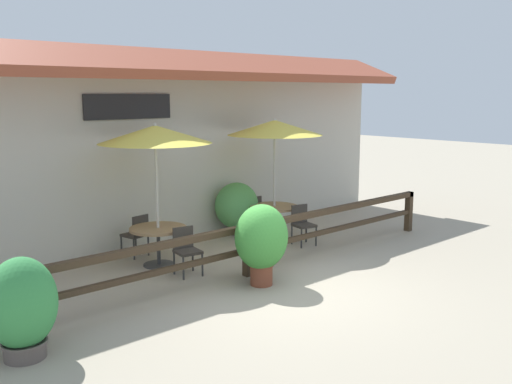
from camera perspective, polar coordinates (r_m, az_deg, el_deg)
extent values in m
plane|color=#9E937F|center=(9.73, 3.30, -9.79)|extent=(60.00, 60.00, 0.00)
cube|color=#BCB7A8|center=(12.56, -10.38, 2.98)|extent=(14.00, 0.40, 3.60)
cube|color=brown|center=(12.02, -9.28, 12.62)|extent=(14.28, 1.48, 0.70)
cube|color=black|center=(11.95, -12.62, 8.34)|extent=(1.96, 0.04, 0.51)
cube|color=#3D2D1E|center=(10.21, -0.85, -3.59)|extent=(10.40, 0.14, 0.11)
cube|color=#3D2D1E|center=(10.31, -0.84, -5.86)|extent=(10.40, 0.10, 0.09)
cube|color=#3D2D1E|center=(10.31, -0.84, -5.86)|extent=(0.14, 0.14, 0.95)
cube|color=#3D2D1E|center=(14.13, 15.02, -1.88)|extent=(0.14, 0.14, 0.95)
cylinder|color=#B7B2A8|center=(10.92, -9.84, -1.20)|extent=(0.06, 0.06, 2.40)
cone|color=#EAD64C|center=(10.75, -10.05, 5.71)|extent=(2.12, 2.12, 0.33)
sphere|color=#B2ADA3|center=(10.74, -10.08, 6.60)|extent=(0.07, 0.07, 0.07)
cylinder|color=olive|center=(11.02, -9.77, -3.63)|extent=(1.09, 1.09, 0.05)
cylinder|color=#333333|center=(11.11, -9.72, -5.52)|extent=(0.07, 0.07, 0.70)
cylinder|color=#333333|center=(11.20, -9.67, -7.17)|extent=(0.60, 0.60, 0.03)
cube|color=#332D28|center=(10.42, -6.82, -5.95)|extent=(0.48, 0.48, 0.05)
cube|color=#332D28|center=(10.52, -7.31, -4.53)|extent=(0.40, 0.10, 0.40)
cylinder|color=#2D2D2D|center=(10.24, -7.27, -7.61)|extent=(0.04, 0.04, 0.42)
cylinder|color=#2D2D2D|center=(10.40, -5.38, -7.29)|extent=(0.04, 0.04, 0.42)
cylinder|color=#2D2D2D|center=(10.57, -8.19, -7.07)|extent=(0.04, 0.04, 0.42)
cylinder|color=#2D2D2D|center=(10.73, -6.34, -6.78)|extent=(0.04, 0.04, 0.42)
cube|color=#332D28|center=(11.81, -12.05, -4.21)|extent=(0.49, 0.49, 0.05)
cube|color=#332D28|center=(11.62, -11.48, -3.28)|extent=(0.40, 0.11, 0.40)
cylinder|color=#2D2D2D|center=(12.13, -11.93, -4.98)|extent=(0.04, 0.04, 0.42)
cylinder|color=#2D2D2D|center=(11.89, -13.31, -5.33)|extent=(0.04, 0.04, 0.42)
cylinder|color=#2D2D2D|center=(11.85, -10.71, -5.28)|extent=(0.04, 0.04, 0.42)
cylinder|color=#2D2D2D|center=(11.61, -12.10, -5.65)|extent=(0.04, 0.04, 0.42)
cylinder|color=#B7B2A8|center=(12.83, 1.86, 0.58)|extent=(0.06, 0.06, 2.40)
cone|color=#EAD64C|center=(12.68, 1.89, 6.47)|extent=(2.12, 2.12, 0.33)
sphere|color=#B2ADA3|center=(12.67, 1.89, 7.22)|extent=(0.07, 0.07, 0.07)
cylinder|color=olive|center=(12.91, 1.85, -1.51)|extent=(1.09, 1.09, 0.05)
cylinder|color=#333333|center=(12.99, 1.84, -3.13)|extent=(0.07, 0.07, 0.70)
cylinder|color=#333333|center=(13.07, 1.83, -4.56)|extent=(0.60, 0.60, 0.03)
cube|color=#332D28|center=(12.41, 4.82, -3.34)|extent=(0.50, 0.50, 0.05)
cube|color=#332D28|center=(12.52, 4.35, -2.16)|extent=(0.40, 0.12, 0.40)
cylinder|color=#2D2D2D|center=(12.21, 4.57, -4.68)|extent=(0.04, 0.04, 0.42)
cylinder|color=#2D2D2D|center=(12.42, 6.03, -4.46)|extent=(0.04, 0.04, 0.42)
cylinder|color=#2D2D2D|center=(12.52, 3.60, -4.31)|extent=(0.04, 0.04, 0.42)
cylinder|color=#2D2D2D|center=(12.73, 5.04, -4.09)|extent=(0.04, 0.04, 0.42)
cube|color=#332D28|center=(13.61, -0.64, -2.13)|extent=(0.44, 0.44, 0.05)
cube|color=#332D28|center=(13.42, -0.14, -1.32)|extent=(0.40, 0.06, 0.40)
cylinder|color=#2D2D2D|center=(13.92, -0.50, -2.84)|extent=(0.04, 0.04, 0.42)
cylinder|color=#2D2D2D|center=(13.69, -1.75, -3.06)|extent=(0.04, 0.04, 0.42)
cylinder|color=#2D2D2D|center=(13.63, 0.49, -3.12)|extent=(0.04, 0.04, 0.42)
cylinder|color=#2D2D2D|center=(13.40, -0.77, -3.34)|extent=(0.04, 0.04, 0.42)
cylinder|color=brown|center=(9.93, 0.54, -8.22)|extent=(0.39, 0.39, 0.37)
cylinder|color=brown|center=(9.88, 0.54, -7.31)|extent=(0.42, 0.42, 0.04)
ellipsoid|color=#3D8E38|center=(9.75, 0.55, -4.51)|extent=(0.96, 0.86, 1.13)
cylinder|color=#564C47|center=(7.93, -22.10, -14.37)|extent=(0.52, 0.52, 0.22)
cylinder|color=#564C47|center=(7.89, -22.14, -13.75)|extent=(0.56, 0.56, 0.04)
ellipsoid|color=#338442|center=(7.71, -22.39, -10.23)|extent=(0.87, 0.79, 1.17)
cylinder|color=#564C47|center=(13.41, -1.93, -3.76)|extent=(0.41, 0.41, 0.23)
cylinder|color=#564C47|center=(13.39, -1.93, -3.37)|extent=(0.44, 0.44, 0.04)
ellipsoid|color=#4C934C|center=(13.28, -1.95, -1.36)|extent=(1.06, 0.95, 1.08)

